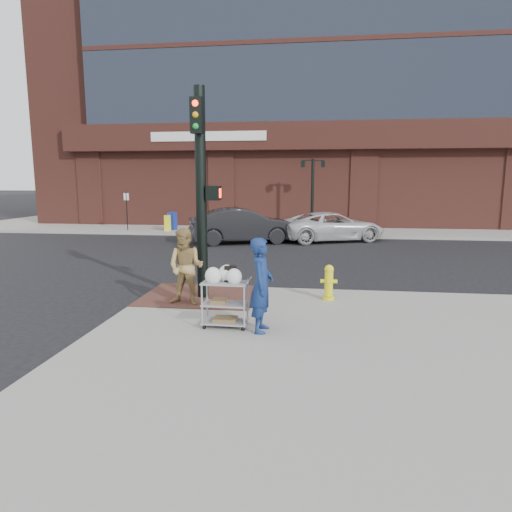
# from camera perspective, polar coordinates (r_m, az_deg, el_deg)

# --- Properties ---
(ground) EXTENTS (220.00, 220.00, 0.00)m
(ground) POSITION_cam_1_polar(r_m,az_deg,el_deg) (10.59, -5.02, -7.06)
(ground) COLOR black
(ground) RESTS_ON ground
(sidewalk_far) EXTENTS (65.00, 36.00, 0.15)m
(sidewalk_far) POSITION_cam_1_polar(r_m,az_deg,el_deg) (43.24, 21.31, 4.99)
(sidewalk_far) COLOR gray
(sidewalk_far) RESTS_ON ground
(brick_curb_ramp) EXTENTS (2.80, 2.40, 0.01)m
(brick_curb_ramp) POSITION_cam_1_polar(r_m,az_deg,el_deg) (11.53, -6.98, -4.91)
(brick_curb_ramp) COLOR #533026
(brick_curb_ramp) RESTS_ON sidewalk_near
(bank_building) EXTENTS (42.00, 26.00, 28.00)m
(bank_building) POSITION_cam_1_polar(r_m,az_deg,el_deg) (42.48, 12.09, 24.54)
(bank_building) COLOR brown
(bank_building) RESTS_ON sidewalk_far
(lamp_post) EXTENTS (1.32, 0.22, 4.00)m
(lamp_post) POSITION_cam_1_polar(r_m,az_deg,el_deg) (25.91, 7.08, 8.59)
(lamp_post) COLOR black
(lamp_post) RESTS_ON sidewalk_far
(parking_sign) EXTENTS (0.05, 0.05, 2.20)m
(parking_sign) POSITION_cam_1_polar(r_m,az_deg,el_deg) (27.18, -15.84, 5.45)
(parking_sign) COLOR black
(parking_sign) RESTS_ON sidewalk_far
(traffic_signal_pole) EXTENTS (0.61, 0.51, 5.00)m
(traffic_signal_pole) POSITION_cam_1_polar(r_m,az_deg,el_deg) (11.02, -6.81, 8.50)
(traffic_signal_pole) COLOR black
(traffic_signal_pole) RESTS_ON sidewalk_near
(woman_blue) EXTENTS (0.47, 0.68, 1.80)m
(woman_blue) POSITION_cam_1_polar(r_m,az_deg,el_deg) (8.61, 0.70, -3.66)
(woman_blue) COLOR navy
(woman_blue) RESTS_ON sidewalk_near
(pedestrian_tan) EXTENTS (0.93, 0.77, 1.77)m
(pedestrian_tan) POSITION_cam_1_polar(r_m,az_deg,el_deg) (10.59, -8.74, -1.37)
(pedestrian_tan) COLOR #A6884E
(pedestrian_tan) RESTS_ON sidewalk_near
(sedan_dark) EXTENTS (5.41, 3.42, 1.68)m
(sedan_dark) POSITION_cam_1_polar(r_m,az_deg,el_deg) (21.83, -1.63, 3.82)
(sedan_dark) COLOR black
(sedan_dark) RESTS_ON ground
(minivan_white) EXTENTS (5.69, 4.16, 1.44)m
(minivan_white) POSITION_cam_1_polar(r_m,az_deg,el_deg) (22.91, 9.50, 3.65)
(minivan_white) COLOR silver
(minivan_white) RESTS_ON ground
(utility_cart) EXTENTS (0.89, 0.51, 1.22)m
(utility_cart) POSITION_cam_1_polar(r_m,az_deg,el_deg) (8.96, -3.88, -5.46)
(utility_cart) COLOR gray
(utility_cart) RESTS_ON sidewalk_near
(fire_hydrant) EXTENTS (0.40, 0.28, 0.86)m
(fire_hydrant) POSITION_cam_1_polar(r_m,az_deg,el_deg) (11.11, 9.09, -3.22)
(fire_hydrant) COLOR yellow
(fire_hydrant) RESTS_ON sidewalk_near
(newsbox_yellow) EXTENTS (0.46, 0.43, 0.88)m
(newsbox_yellow) POSITION_cam_1_polar(r_m,az_deg,el_deg) (26.25, -11.00, 4.07)
(newsbox_yellow) COLOR yellow
(newsbox_yellow) RESTS_ON sidewalk_far
(newsbox_blue) EXTENTS (0.52, 0.49, 1.01)m
(newsbox_blue) POSITION_cam_1_polar(r_m,az_deg,el_deg) (26.83, -10.43, 4.33)
(newsbox_blue) COLOR #172C96
(newsbox_blue) RESTS_ON sidewalk_far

